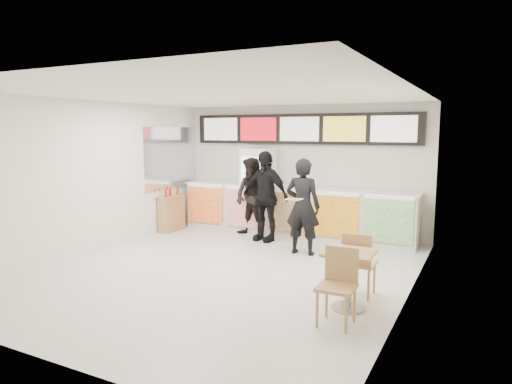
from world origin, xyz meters
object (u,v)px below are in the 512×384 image
Objects in this scene: customer_left at (252,197)px; condiment_ledge at (172,213)px; customer_main at (303,207)px; drinks_fridge at (258,190)px; customer_mid at (265,196)px; cafe_table at (349,269)px; service_counter at (294,211)px.

customer_left is 1.77× the size of condiment_ledge.
drinks_fridge is at bearing -42.94° from customer_main.
customer_main is 1.33m from customer_mid.
condiment_ledge reaches higher than cafe_table.
customer_main is 3.65m from condiment_ledge.
service_counter is 3.39× the size of cafe_table.
customer_left is (0.13, -0.56, -0.10)m from drinks_fridge.
customer_left reaches higher than condiment_ledge.
condiment_ledge is (-2.44, -0.15, -0.55)m from customer_mid.
customer_main is 1.79m from customer_left.
cafe_table is (2.35, -3.75, -0.01)m from service_counter.
customer_mid reaches higher than cafe_table.
customer_mid is (0.55, -0.76, -0.01)m from drinks_fridge.
drinks_fridge reaches higher than condiment_ledge.
customer_main is at bearing -40.06° from drinks_fridge.
customer_main reaches higher than condiment_ledge.
customer_mid reaches higher than customer_left.
customer_main is (0.76, -1.41, 0.37)m from service_counter.
service_counter is 2.94× the size of customer_main.
customer_left is 0.47m from customer_mid.
drinks_fridge is 2.22m from customer_main.
customer_left is at bearing 133.79° from cafe_table.
cafe_table is (3.28, -3.77, -0.44)m from drinks_fridge.
cafe_table is at bearing -57.96° from service_counter.
customer_main is 1.04× the size of customer_left.
customer_left reaches higher than cafe_table.
condiment_ledge is at bearing -155.51° from customer_left.
customer_mid is 1.94× the size of condiment_ledge.
customer_main reaches higher than service_counter.
customer_mid is at bearing 3.63° from condiment_ledge.
condiment_ledge is (-5.17, 2.85, -0.12)m from cafe_table.
service_counter is 5.43× the size of condiment_ledge.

